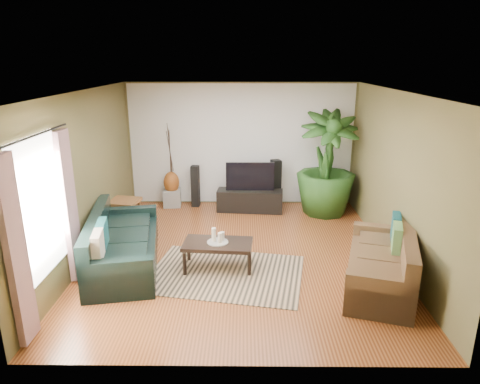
{
  "coord_description": "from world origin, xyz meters",
  "views": [
    {
      "loc": [
        0.07,
        -6.59,
        3.18
      ],
      "look_at": [
        0.0,
        0.2,
        1.05
      ],
      "focal_mm": 32.0,
      "sensor_mm": 36.0,
      "label": 1
    }
  ],
  "objects_px": {
    "coffee_table": "(218,255)",
    "speaker_left": "(195,186)",
    "sofa_right": "(381,259)",
    "sofa_left": "(124,240)",
    "tv_stand": "(250,201)",
    "vase": "(171,182)",
    "pedestal": "(172,198)",
    "side_table": "(125,214)",
    "speaker_right": "(276,184)",
    "television": "(250,176)",
    "potted_plant": "(327,164)"
  },
  "relations": [
    {
      "from": "tv_stand",
      "to": "speaker_left",
      "type": "height_order",
      "value": "speaker_left"
    },
    {
      "from": "sofa_left",
      "to": "tv_stand",
      "type": "relative_size",
      "value": 1.64
    },
    {
      "from": "vase",
      "to": "speaker_right",
      "type": "bearing_deg",
      "value": -1.42
    },
    {
      "from": "sofa_left",
      "to": "potted_plant",
      "type": "relative_size",
      "value": 1.06
    },
    {
      "from": "speaker_left",
      "to": "vase",
      "type": "relative_size",
      "value": 1.92
    },
    {
      "from": "coffee_table",
      "to": "television",
      "type": "xyz_separation_m",
      "value": [
        0.54,
        2.68,
        0.55
      ]
    },
    {
      "from": "sofa_right",
      "to": "pedestal",
      "type": "distance_m",
      "value": 5.01
    },
    {
      "from": "speaker_right",
      "to": "sofa_left",
      "type": "bearing_deg",
      "value": -150.71
    },
    {
      "from": "coffee_table",
      "to": "vase",
      "type": "height_order",
      "value": "vase"
    },
    {
      "from": "coffee_table",
      "to": "vase",
      "type": "distance_m",
      "value": 3.23
    },
    {
      "from": "coffee_table",
      "to": "sofa_left",
      "type": "bearing_deg",
      "value": -179.19
    },
    {
      "from": "sofa_left",
      "to": "tv_stand",
      "type": "height_order",
      "value": "sofa_left"
    },
    {
      "from": "coffee_table",
      "to": "side_table",
      "type": "height_order",
      "value": "side_table"
    },
    {
      "from": "sofa_left",
      "to": "potted_plant",
      "type": "height_order",
      "value": "potted_plant"
    },
    {
      "from": "side_table",
      "to": "tv_stand",
      "type": "bearing_deg",
      "value": 22.21
    },
    {
      "from": "potted_plant",
      "to": "speaker_left",
      "type": "bearing_deg",
      "value": 171.25
    },
    {
      "from": "sofa_left",
      "to": "speaker_left",
      "type": "xyz_separation_m",
      "value": [
        0.83,
        2.87,
        0.04
      ]
    },
    {
      "from": "potted_plant",
      "to": "side_table",
      "type": "distance_m",
      "value": 4.2
    },
    {
      "from": "speaker_right",
      "to": "pedestal",
      "type": "xyz_separation_m",
      "value": [
        -2.31,
        0.06,
        -0.35
      ]
    },
    {
      "from": "sofa_right",
      "to": "tv_stand",
      "type": "height_order",
      "value": "sofa_right"
    },
    {
      "from": "speaker_left",
      "to": "tv_stand",
      "type": "bearing_deg",
      "value": -7.81
    },
    {
      "from": "sofa_right",
      "to": "television",
      "type": "xyz_separation_m",
      "value": [
        -1.84,
        3.21,
        0.35
      ]
    },
    {
      "from": "vase",
      "to": "pedestal",
      "type": "bearing_deg",
      "value": 0.0
    },
    {
      "from": "sofa_left",
      "to": "speaker_left",
      "type": "height_order",
      "value": "speaker_left"
    },
    {
      "from": "coffee_table",
      "to": "tv_stand",
      "type": "xyz_separation_m",
      "value": [
        0.54,
        2.66,
        0.02
      ]
    },
    {
      "from": "speaker_right",
      "to": "vase",
      "type": "distance_m",
      "value": 2.31
    },
    {
      "from": "sofa_left",
      "to": "speaker_right",
      "type": "xyz_separation_m",
      "value": [
        2.6,
        2.82,
        0.11
      ]
    },
    {
      "from": "speaker_right",
      "to": "side_table",
      "type": "xyz_separation_m",
      "value": [
        -3.01,
        -1.26,
        -0.25
      ]
    },
    {
      "from": "sofa_right",
      "to": "side_table",
      "type": "distance_m",
      "value": 4.81
    },
    {
      "from": "sofa_left",
      "to": "pedestal",
      "type": "bearing_deg",
      "value": -15.98
    },
    {
      "from": "coffee_table",
      "to": "pedestal",
      "type": "bearing_deg",
      "value": 116.65
    },
    {
      "from": "potted_plant",
      "to": "television",
      "type": "bearing_deg",
      "value": 175.14
    },
    {
      "from": "tv_stand",
      "to": "speaker_right",
      "type": "relative_size",
      "value": 1.31
    },
    {
      "from": "speaker_left",
      "to": "sofa_right",
      "type": "bearing_deg",
      "value": -42.13
    },
    {
      "from": "coffee_table",
      "to": "television",
      "type": "height_order",
      "value": "television"
    },
    {
      "from": "tv_stand",
      "to": "pedestal",
      "type": "relative_size",
      "value": 3.72
    },
    {
      "from": "coffee_table",
      "to": "speaker_left",
      "type": "height_order",
      "value": "speaker_left"
    },
    {
      "from": "speaker_right",
      "to": "vase",
      "type": "bearing_deg",
      "value": 160.58
    },
    {
      "from": "pedestal",
      "to": "speaker_left",
      "type": "bearing_deg",
      "value": 0.0
    },
    {
      "from": "speaker_left",
      "to": "coffee_table",
      "type": "bearing_deg",
      "value": -70.45
    },
    {
      "from": "potted_plant",
      "to": "coffee_table",
      "type": "bearing_deg",
      "value": -129.85
    },
    {
      "from": "tv_stand",
      "to": "potted_plant",
      "type": "relative_size",
      "value": 0.64
    },
    {
      "from": "sofa_left",
      "to": "vase",
      "type": "height_order",
      "value": "sofa_left"
    },
    {
      "from": "pedestal",
      "to": "side_table",
      "type": "relative_size",
      "value": 0.66
    },
    {
      "from": "television",
      "to": "sofa_left",
      "type": "bearing_deg",
      "value": -128.28
    },
    {
      "from": "sofa_right",
      "to": "speaker_right",
      "type": "relative_size",
      "value": 1.79
    },
    {
      "from": "coffee_table",
      "to": "speaker_left",
      "type": "distance_m",
      "value": 3.06
    },
    {
      "from": "sofa_left",
      "to": "coffee_table",
      "type": "xyz_separation_m",
      "value": [
        1.5,
        -0.1,
        -0.21
      ]
    },
    {
      "from": "coffee_table",
      "to": "vase",
      "type": "xyz_separation_m",
      "value": [
        -1.2,
        2.97,
        0.33
      ]
    },
    {
      "from": "sofa_right",
      "to": "speaker_left",
      "type": "bearing_deg",
      "value": -121.89
    }
  ]
}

